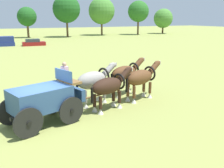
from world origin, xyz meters
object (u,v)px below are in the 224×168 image
(draft_horse_lead_near, at_px, (126,74))
(parked_vehicle_d, at_px, (33,43))
(show_wagon, at_px, (43,99))
(draft_horse_rear_off, at_px, (109,86))
(draft_horse_rear_near, at_px, (94,81))
(draft_horse_lead_off, at_px, (141,78))
(parked_vehicle_c, at_px, (2,41))

(draft_horse_lead_near, relative_size, parked_vehicle_d, 0.75)
(show_wagon, bearing_deg, parked_vehicle_d, 81.93)
(draft_horse_rear_off, xyz_separation_m, parked_vehicle_d, (1.41, 34.68, -0.78))
(draft_horse_rear_near, distance_m, draft_horse_rear_off, 1.30)
(show_wagon, relative_size, draft_horse_lead_off, 1.85)
(draft_horse_lead_off, bearing_deg, parked_vehicle_d, 91.80)
(show_wagon, xyz_separation_m, draft_horse_rear_off, (3.57, 0.43, 0.07))
(draft_horse_rear_off, height_order, parked_vehicle_d, draft_horse_rear_off)
(show_wagon, xyz_separation_m, draft_horse_lead_off, (6.04, 1.21, 0.11))
(parked_vehicle_d, bearing_deg, draft_horse_rear_off, -92.34)
(show_wagon, distance_m, parked_vehicle_c, 36.57)
(draft_horse_rear_off, xyz_separation_m, draft_horse_lead_off, (2.48, 0.78, 0.05))
(draft_horse_lead_off, bearing_deg, draft_horse_rear_near, 170.99)
(draft_horse_rear_off, relative_size, parked_vehicle_d, 0.74)
(draft_horse_lead_off, distance_m, parked_vehicle_d, 33.92)
(show_wagon, height_order, draft_horse_lead_near, show_wagon)
(draft_horse_rear_near, height_order, draft_horse_rear_off, draft_horse_rear_near)
(draft_horse_lead_near, xyz_separation_m, draft_horse_lead_off, (0.39, -1.24, -0.05))
(draft_horse_rear_near, relative_size, draft_horse_lead_near, 0.98)
(draft_horse_rear_near, height_order, draft_horse_lead_off, draft_horse_rear_near)
(show_wagon, height_order, draft_horse_rear_off, show_wagon)
(draft_horse_rear_near, relative_size, draft_horse_lead_off, 0.96)
(parked_vehicle_d, bearing_deg, draft_horse_rear_near, -93.12)
(draft_horse_rear_near, bearing_deg, draft_horse_lead_off, -9.01)
(parked_vehicle_c, height_order, parked_vehicle_d, parked_vehicle_c)
(draft_horse_rear_near, relative_size, parked_vehicle_d, 0.74)
(draft_horse_lead_off, height_order, parked_vehicle_c, draft_horse_lead_off)
(draft_horse_rear_near, xyz_separation_m, parked_vehicle_d, (1.82, 33.44, -0.87))
(draft_horse_lead_off, bearing_deg, show_wagon, -168.68)
(draft_horse_rear_near, height_order, parked_vehicle_d, draft_horse_rear_near)
(draft_horse_rear_near, bearing_deg, parked_vehicle_d, 86.88)
(parked_vehicle_c, bearing_deg, draft_horse_lead_near, -80.46)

